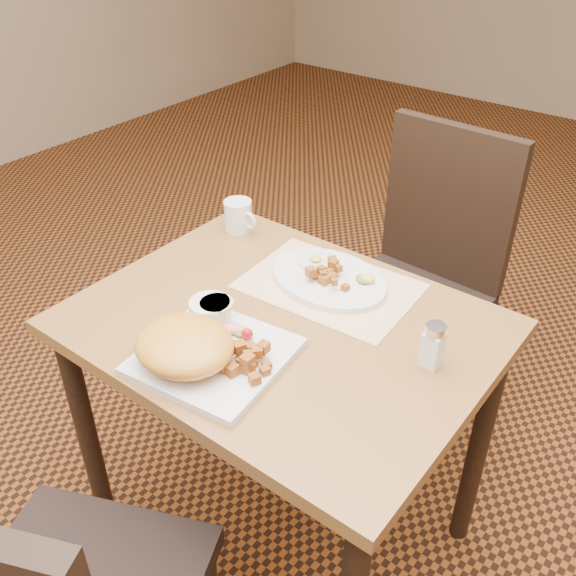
{
  "coord_description": "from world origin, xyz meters",
  "views": [
    {
      "loc": [
        0.71,
        -0.89,
        1.61
      ],
      "look_at": [
        -0.01,
        0.03,
        0.82
      ],
      "focal_mm": 40.0,
      "sensor_mm": 36.0,
      "label": 1
    }
  ],
  "objects_px": {
    "table": "(282,359)",
    "chair_far": "(423,270)",
    "plate_square": "(214,356)",
    "salt_shaker": "(433,345)",
    "plate_oval": "(328,279)",
    "coffee_mug": "(239,216)"
  },
  "relations": [
    {
      "from": "plate_square",
      "to": "table",
      "type": "bearing_deg",
      "value": 81.16
    },
    {
      "from": "plate_square",
      "to": "plate_oval",
      "type": "bearing_deg",
      "value": 86.59
    },
    {
      "from": "chair_far",
      "to": "coffee_mug",
      "type": "bearing_deg",
      "value": 53.08
    },
    {
      "from": "table",
      "to": "chair_far",
      "type": "xyz_separation_m",
      "value": [
        0.01,
        0.69,
        -0.1
      ]
    },
    {
      "from": "plate_square",
      "to": "chair_far",
      "type": "bearing_deg",
      "value": 87.43
    },
    {
      "from": "salt_shaker",
      "to": "plate_oval",
      "type": "bearing_deg",
      "value": 160.13
    },
    {
      "from": "table",
      "to": "salt_shaker",
      "type": "height_order",
      "value": "salt_shaker"
    },
    {
      "from": "table",
      "to": "coffee_mug",
      "type": "height_order",
      "value": "coffee_mug"
    },
    {
      "from": "salt_shaker",
      "to": "coffee_mug",
      "type": "relative_size",
      "value": 0.92
    },
    {
      "from": "plate_square",
      "to": "plate_oval",
      "type": "height_order",
      "value": "plate_oval"
    },
    {
      "from": "table",
      "to": "plate_oval",
      "type": "relative_size",
      "value": 2.96
    },
    {
      "from": "salt_shaker",
      "to": "table",
      "type": "bearing_deg",
      "value": -168.37
    },
    {
      "from": "table",
      "to": "plate_square",
      "type": "height_order",
      "value": "plate_square"
    },
    {
      "from": "chair_far",
      "to": "salt_shaker",
      "type": "bearing_deg",
      "value": 119.44
    },
    {
      "from": "table",
      "to": "plate_square",
      "type": "bearing_deg",
      "value": -98.84
    },
    {
      "from": "table",
      "to": "chair_far",
      "type": "distance_m",
      "value": 0.7
    },
    {
      "from": "coffee_mug",
      "to": "table",
      "type": "bearing_deg",
      "value": -35.97
    },
    {
      "from": "table",
      "to": "plate_oval",
      "type": "xyz_separation_m",
      "value": [
        -0.01,
        0.19,
        0.12
      ]
    },
    {
      "from": "plate_square",
      "to": "salt_shaker",
      "type": "distance_m",
      "value": 0.44
    },
    {
      "from": "plate_square",
      "to": "coffee_mug",
      "type": "bearing_deg",
      "value": 126.02
    },
    {
      "from": "table",
      "to": "plate_oval",
      "type": "distance_m",
      "value": 0.22
    },
    {
      "from": "salt_shaker",
      "to": "coffee_mug",
      "type": "bearing_deg",
      "value": 164.63
    }
  ]
}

